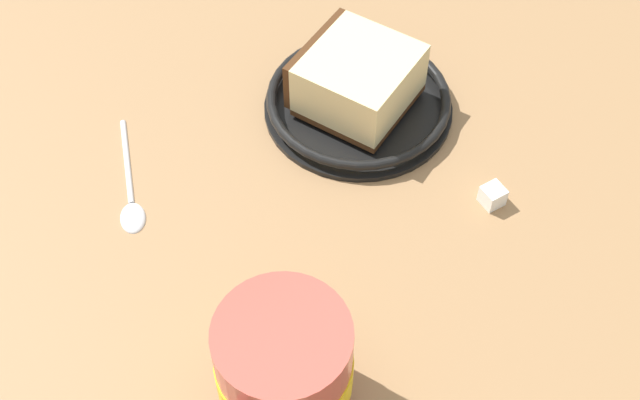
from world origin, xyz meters
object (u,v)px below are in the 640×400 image
at_px(cake_slice, 357,79).
at_px(sugar_cube, 493,196).
at_px(small_plate, 358,102).
at_px(teaspoon, 130,197).
at_px(tea_mug, 283,371).

distance_m(cake_slice, sugar_cube, 0.15).
height_order(small_plate, teaspoon, small_plate).
distance_m(tea_mug, teaspoon, 0.22).
bearing_deg(teaspoon, cake_slice, 177.26).
xyz_separation_m(small_plate, sugar_cube, (-0.03, 0.14, -0.00)).
xyz_separation_m(small_plate, teaspoon, (0.21, -0.01, -0.01)).
height_order(teaspoon, sugar_cube, sugar_cube).
relative_size(cake_slice, tea_mug, 1.08).
bearing_deg(tea_mug, teaspoon, -84.99).
bearing_deg(sugar_cube, small_plate, -75.98).
relative_size(cake_slice, teaspoon, 1.01).
bearing_deg(cake_slice, teaspoon, -2.74).
bearing_deg(tea_mug, small_plate, -133.29).
xyz_separation_m(small_plate, cake_slice, (0.00, -0.00, 0.03)).
bearing_deg(teaspoon, tea_mug, 95.01).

